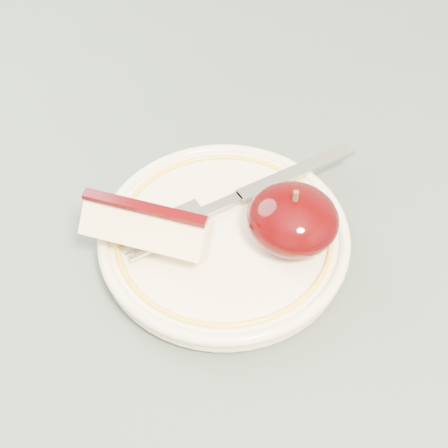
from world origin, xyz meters
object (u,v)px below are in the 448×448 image
at_px(table, 151,314).
at_px(fork, 237,198).
at_px(plate, 224,236).
at_px(apple_half, 293,219).

height_order(table, fork, fork).
bearing_deg(table, plate, 30.91).
distance_m(plate, fork, 0.03).
relative_size(table, fork, 5.07).
bearing_deg(apple_half, plate, -157.99).
bearing_deg(plate, apple_half, 22.01).
relative_size(plate, fork, 1.03).
bearing_deg(plate, table, -149.09).
distance_m(table, fork, 0.14).
height_order(apple_half, fork, apple_half).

